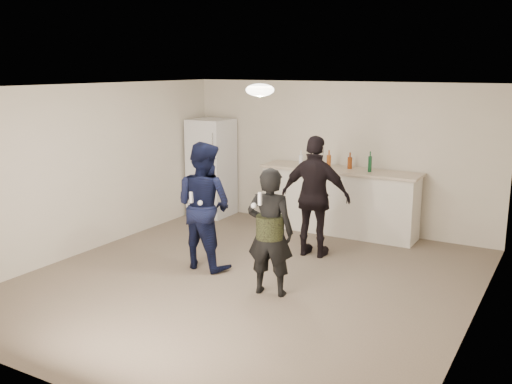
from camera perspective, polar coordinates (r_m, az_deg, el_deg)
The scene contains 21 objects.
floor at distance 7.55m, azimuth -0.77°, elevation -8.85°, with size 6.00×6.00×0.00m, color #6B5B4C.
ceiling at distance 7.04m, azimuth -0.83°, elevation 10.49°, with size 6.00×6.00×0.00m, color silver.
wall_back at distance 9.85m, azimuth 8.16°, elevation 3.61°, with size 6.00×6.00×0.00m, color beige.
wall_front at distance 4.94m, azimuth -18.94°, elevation -5.81°, with size 6.00×6.00×0.00m, color beige.
wall_left at distance 8.89m, azimuth -16.25°, elevation 2.29°, with size 6.00×6.00×0.00m, color beige.
wall_right at distance 6.28m, azimuth 21.34°, elevation -2.14°, with size 6.00×6.00×0.00m, color beige.
counter at distance 9.62m, azimuth 8.25°, elevation -1.00°, with size 2.60×0.56×1.05m, color white.
counter_top at distance 9.51m, azimuth 8.35°, elevation 2.20°, with size 2.68×0.64×0.04m, color beige.
fridge at distance 10.64m, azimuth -4.46°, elevation 2.45°, with size 0.70×0.70×1.80m, color white.
fridge_handle at distance 10.12m, azimuth -4.37°, elevation 4.23°, with size 0.02×0.02×0.60m, color #BCBCC0.
ceiling_dome at distance 7.30m, azimuth 0.40°, elevation 10.17°, with size 0.36×0.36×0.16m, color white.
shaker at distance 9.63m, azimuth 6.11°, elevation 3.02°, with size 0.08×0.08×0.17m, color #AFAFB3.
man at distance 7.84m, azimuth -5.24°, elevation -1.35°, with size 0.85×0.66×1.76m, color #0F163F.
woman at distance 6.89m, azimuth 1.42°, elevation -4.01°, with size 0.58×0.38×1.58m, color black.
camo_shorts at distance 6.87m, azimuth 1.42°, elevation -3.53°, with size 0.34×0.34×0.28m, color #2E3518.
spectator at distance 8.31m, azimuth 5.95°, elevation -0.49°, with size 1.04×0.43×1.78m, color black.
remote_man at distance 7.58m, azimuth -6.48°, elevation -0.52°, with size 0.04×0.04×0.15m, color white.
nunchuk_man at distance 7.55m, azimuth -5.60°, elevation -1.09°, with size 0.07×0.07×0.07m, color white.
remote_woman at distance 6.56m, azimuth 0.40°, elevation -0.69°, with size 0.04×0.04×0.15m, color silver.
nunchuk_woman at distance 6.65m, azimuth -0.23°, elevation -1.38°, with size 0.07×0.07×0.07m, color silver.
bottle_cluster at distance 9.49m, azimuth 8.22°, elevation 2.96°, with size 1.30×0.23×0.25m.
Camera 1 is at (3.59, -6.05, 2.74)m, focal length 40.00 mm.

